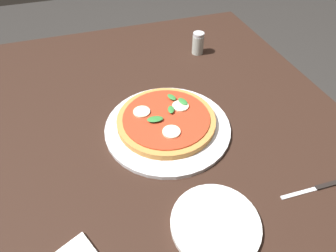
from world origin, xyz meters
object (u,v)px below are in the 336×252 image
Objects in this scene: dining_table at (162,137)px; serving_tray at (168,127)px; plate_white at (215,224)px; pepper_shaker at (198,43)px; knife at (320,187)px; pizza at (167,120)px.

dining_table is 3.43× the size of serving_tray.
pepper_shaker reaches higher than plate_white.
serving_tray is at bearing -136.98° from knife.
pizza is 0.41m from pepper_shaker.
serving_tray is 0.02m from pizza.
dining_table is 0.40m from pepper_shaker.
pepper_shaker is at bearing 145.93° from pizza.
serving_tray is 1.27× the size of pizza.
pepper_shaker is at bearing 146.72° from serving_tray.
plate_white is (0.37, 0.01, 0.10)m from dining_table.
knife is 2.02× the size of pepper_shaker.
serving_tray is at bearing -33.28° from pepper_shaker.
dining_table is 6.34× the size of plate_white.
pizza is 0.32m from plate_white.
pizza is at bearing -179.48° from plate_white.
dining_table is at bearing -38.47° from pepper_shaker.
knife is (0.36, 0.28, 0.10)m from dining_table.
pizza reaches higher than dining_table.
pizza is at bearing -34.07° from pepper_shaker.
knife is at bearing 41.67° from pizza.
dining_table is 0.12m from serving_tray.
pizza is 0.41m from knife.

